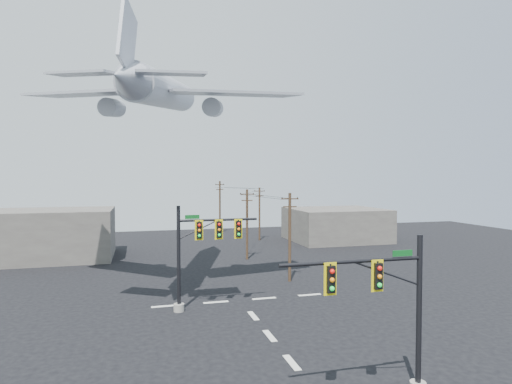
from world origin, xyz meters
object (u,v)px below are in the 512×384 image
object	(u,v)px
signal_mast_far	(199,252)
utility_pole_d	(220,206)
signal_mast_near	(391,312)
utility_pole_c	(259,213)
utility_pole_b	(247,223)
airliner	(163,92)
utility_pole_a	(290,235)

from	to	relation	value
signal_mast_far	utility_pole_d	bearing A→B (deg)	77.45
signal_mast_near	utility_pole_d	bearing A→B (deg)	87.01
signal_mast_far	utility_pole_c	bearing A→B (deg)	66.89
signal_mast_far	utility_pole_d	size ratio (longest dim) A/B	0.85
signal_mast_far	utility_pole_b	bearing A→B (deg)	65.45
utility_pole_d	airliner	size ratio (longest dim) A/B	0.36
utility_pole_b	utility_pole_d	world-z (taller)	utility_pole_d
signal_mast_near	signal_mast_far	world-z (taller)	signal_mast_far
utility_pole_a	utility_pole_b	bearing A→B (deg)	102.79
signal_mast_near	signal_mast_far	xyz separation A→B (m)	(-6.59, 15.01, 0.44)
signal_mast_far	utility_pole_d	distance (m)	44.31
signal_mast_near	utility_pole_c	world-z (taller)	utility_pole_c
airliner	signal_mast_far	bearing A→B (deg)	-147.85
utility_pole_b	signal_mast_near	bearing A→B (deg)	-77.84
signal_mast_far	airliner	bearing A→B (deg)	106.34
utility_pole_d	airliner	world-z (taller)	airliner
utility_pole_a	utility_pole_c	world-z (taller)	utility_pole_a
signal_mast_far	airliner	xyz separation A→B (m)	(-2.12, 7.23, 13.06)
signal_mast_near	utility_pole_c	xyz separation A→B (m)	(7.40, 47.79, 0.42)
utility_pole_c	utility_pole_d	xyz separation A→B (m)	(-4.36, 10.48, 0.49)
signal_mast_near	signal_mast_far	size ratio (longest dim) A/B	0.93
utility_pole_b	airliner	xyz separation A→B (m)	(-10.40, -10.90, 13.01)
signal_mast_near	signal_mast_far	distance (m)	16.40
utility_pole_c	airliner	xyz separation A→B (m)	(-16.11, -25.54, 13.09)
utility_pole_a	airliner	xyz separation A→B (m)	(-11.66, 0.72, 13.02)
utility_pole_a	utility_pole_c	xyz separation A→B (m)	(4.44, 26.26, -0.07)
signal_mast_far	utility_pole_a	size ratio (longest dim) A/B	0.93
utility_pole_b	airliner	size ratio (longest dim) A/B	0.33
signal_mast_near	airliner	distance (m)	27.44
signal_mast_near	utility_pole_a	bearing A→B (deg)	82.18
signal_mast_near	utility_pole_c	distance (m)	48.36
signal_mast_near	utility_pole_d	distance (m)	58.35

